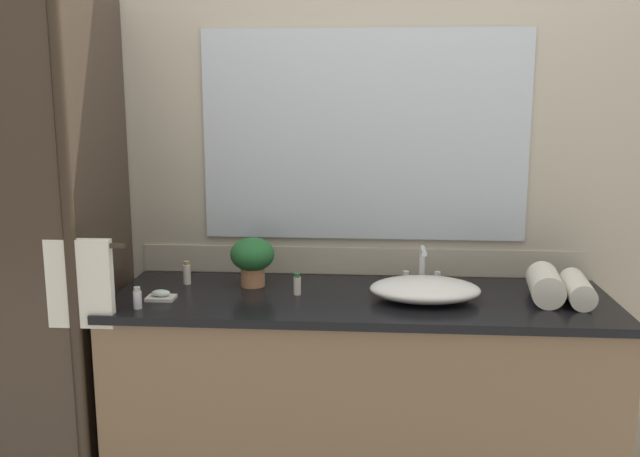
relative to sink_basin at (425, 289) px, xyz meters
The scene contains 11 objects.
wall_back_with_mirror 0.56m from the sink_basin, 121.88° to the left, with size 4.40×0.06×2.60m.
vanity_cabinet 0.54m from the sink_basin, behind, with size 1.80×0.58×0.90m.
sink_basin is the anchor object (origin of this frame).
faucet 0.17m from the sink_basin, 90.00° to the left, with size 0.17×0.12×0.16m.
potted_plant 0.66m from the sink_basin, 168.11° to the left, with size 0.17×0.17×0.19m.
soap_dish 0.94m from the sink_basin, behind, with size 0.10×0.07×0.04m.
amenity_bottle_lotion 0.46m from the sink_basin, behind, with size 0.03×0.03×0.08m.
amenity_bottle_shampoo 1.00m from the sink_basin, 170.00° to the right, with size 0.03×0.03×0.08m.
amenity_bottle_body_wash 0.91m from the sink_basin, behind, with size 0.03×0.03×0.09m.
rolled_towel_near_edge 0.53m from the sink_basin, ahead, with size 0.09×0.09×0.26m, color silver.
rolled_towel_middle 0.43m from the sink_basin, ahead, with size 0.11×0.11×0.24m, color silver.
Camera 1 is at (0.03, -2.45, 1.64)m, focal length 39.50 mm.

